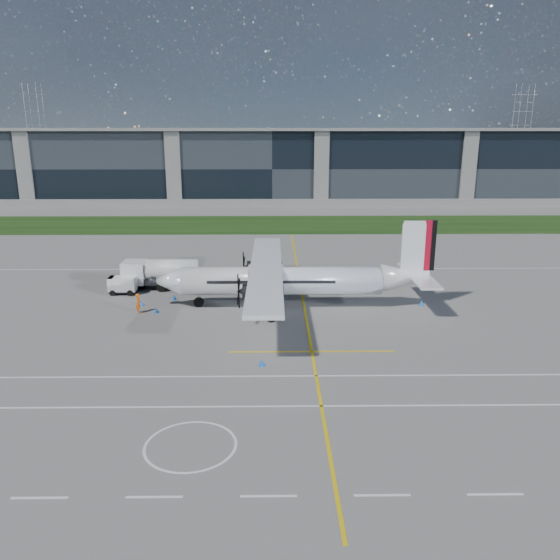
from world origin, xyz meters
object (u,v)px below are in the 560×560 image
pylon_east (521,130)px  safety_cone_stbdwing (264,270)px  turboprop_aircraft (292,264)px  safety_cone_fwd (142,303)px  ground_crew_person (138,302)px  safety_cone_tail (421,303)px  pylon_west (37,130)px  safety_cone_nose_stbd (174,297)px  baggage_tug (123,285)px  safety_cone_nose_port (156,310)px  fuel_tanker_truck (156,274)px  safety_cone_portwing (262,362)px

pylon_east → safety_cone_stbdwing: pylon_east is taller
turboprop_aircraft → safety_cone_fwd: turboprop_aircraft is taller
ground_crew_person → safety_cone_tail: ground_crew_person is taller
turboprop_aircraft → ground_crew_person: bearing=-173.4°
pylon_west → safety_cone_fwd: bearing=-64.8°
turboprop_aircraft → safety_cone_tail: turboprop_aircraft is taller
ground_crew_person → safety_cone_stbdwing: 17.56m
pylon_east → ground_crew_person: size_ratio=14.94×
ground_crew_person → safety_cone_nose_stbd: ground_crew_person is taller
turboprop_aircraft → baggage_tug: 17.13m
safety_cone_nose_port → safety_cone_stbdwing: 16.66m
turboprop_aircraft → baggage_tug: turboprop_aircraft is taller
ground_crew_person → safety_cone_stbdwing: ground_crew_person is taller
fuel_tanker_truck → safety_cone_portwing: size_ratio=16.01×
turboprop_aircraft → safety_cone_nose_port: 12.58m
ground_crew_person → safety_cone_nose_stbd: (2.41, 3.74, -0.75)m
ground_crew_person → safety_cone_stbdwing: size_ratio=4.02×
fuel_tanker_truck → safety_cone_fwd: bearing=-92.6°
safety_cone_portwing → safety_cone_stbdwing: 25.09m
fuel_tanker_truck → safety_cone_portwing: fuel_tanker_truck is taller
turboprop_aircraft → safety_cone_portwing: size_ratio=52.30×
fuel_tanker_truck → turboprop_aircraft: bearing=-23.9°
pylon_west → safety_cone_fwd: size_ratio=60.00×
pylon_west → safety_cone_nose_stbd: (70.89, -143.46, -14.75)m
pylon_west → baggage_tug: 156.54m
pylon_west → turboprop_aircraft: bearing=-60.6°
safety_cone_nose_port → safety_cone_nose_stbd: bearing=76.2°
pylon_east → fuel_tanker_truck: size_ratio=3.75×
pylon_east → safety_cone_nose_stbd: 172.21m
pylon_west → safety_cone_stbdwing: bearing=-59.3°
turboprop_aircraft → safety_cone_fwd: bearing=177.8°
safety_cone_stbdwing → pylon_west: bearing=120.7°
pylon_west → pylon_east: bearing=0.0°
turboprop_aircraft → baggage_tug: (-16.32, 4.22, -3.09)m
safety_cone_portwing → safety_cone_tail: 19.24m
safety_cone_fwd → baggage_tug: bearing=125.6°
pylon_west → ground_crew_person: pylon_west is taller
turboprop_aircraft → safety_cone_nose_stbd: turboprop_aircraft is taller
safety_cone_fwd → safety_cone_tail: 25.46m
baggage_tug → safety_cone_fwd: 4.57m
baggage_tug → safety_cone_nose_port: bearing=-52.7°
pylon_west → safety_cone_nose_port: size_ratio=60.00×
pylon_east → safety_cone_portwing: bearing=-118.4°
turboprop_aircraft → safety_cone_tail: size_ratio=52.30×
baggage_tug → safety_cone_fwd: (2.64, -3.69, -0.58)m
safety_cone_fwd → safety_cone_tail: (25.46, -0.33, 0.00)m
safety_cone_portwing → safety_cone_nose_port: bearing=130.2°
safety_cone_portwing → safety_cone_tail: same height
fuel_tanker_truck → safety_cone_nose_port: (1.51, -7.49, -1.25)m
turboprop_aircraft → fuel_tanker_truck: 14.89m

